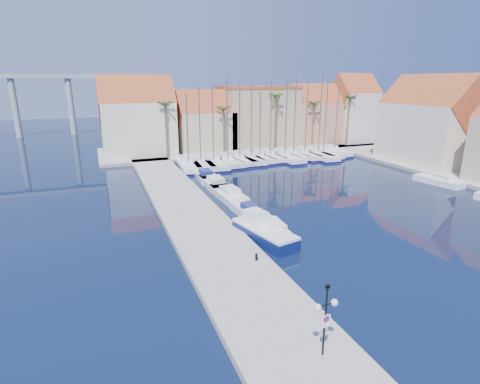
# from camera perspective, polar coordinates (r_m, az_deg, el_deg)

# --- Properties ---
(ground) EXTENTS (260.00, 260.00, 0.00)m
(ground) POSITION_cam_1_polar(r_m,az_deg,el_deg) (29.48, 17.01, -10.16)
(ground) COLOR black
(ground) RESTS_ON ground
(quay_west) EXTENTS (6.00, 77.00, 0.50)m
(quay_west) POSITION_cam_1_polar(r_m,az_deg,el_deg) (37.04, -7.39, -3.55)
(quay_west) COLOR gray
(quay_west) RESTS_ON ground
(shore_north) EXTENTS (54.00, 16.00, 0.50)m
(shore_north) POSITION_cam_1_polar(r_m,az_deg,el_deg) (74.60, 0.46, 6.78)
(shore_north) COLOR gray
(shore_north) RESTS_ON ground
(shore_east) EXTENTS (12.00, 60.00, 0.50)m
(shore_east) POSITION_cam_1_polar(r_m,az_deg,el_deg) (61.71, 32.32, 2.13)
(shore_east) COLOR gray
(shore_east) RESTS_ON ground
(lamp_post) EXTENTS (1.26, 0.40, 3.71)m
(lamp_post) POSITION_cam_1_polar(r_m,az_deg,el_deg) (18.18, 12.96, -17.11)
(lamp_post) COLOR black
(lamp_post) RESTS_ON quay_west
(bollard) EXTENTS (0.20, 0.20, 0.51)m
(bollard) POSITION_cam_1_polar(r_m,az_deg,el_deg) (27.29, 2.52, -9.88)
(bollard) COLOR black
(bollard) RESTS_ON quay_west
(fishing_boat) EXTENTS (3.56, 6.89, 2.30)m
(fishing_boat) POSITION_cam_1_polar(r_m,az_deg,el_deg) (31.65, 3.51, -6.02)
(fishing_boat) COLOR #0D1950
(fishing_boat) RESTS_ON ground
(motorboat_west_0) EXTENTS (2.69, 7.31, 1.40)m
(motorboat_west_0) POSITION_cam_1_polar(r_m,az_deg,el_deg) (32.95, 4.55, -5.58)
(motorboat_west_0) COLOR white
(motorboat_west_0) RESTS_ON ground
(motorboat_west_1) EXTENTS (1.90, 5.23, 1.40)m
(motorboat_west_1) POSITION_cam_1_polar(r_m,az_deg,el_deg) (37.14, 1.12, -2.93)
(motorboat_west_1) COLOR white
(motorboat_west_1) RESTS_ON ground
(motorboat_west_2) EXTENTS (2.68, 7.49, 1.40)m
(motorboat_west_2) POSITION_cam_1_polar(r_m,az_deg,el_deg) (42.89, -1.83, -0.25)
(motorboat_west_2) COLOR white
(motorboat_west_2) RESTS_ON ground
(motorboat_west_3) EXTENTS (2.37, 7.36, 1.40)m
(motorboat_west_3) POSITION_cam_1_polar(r_m,az_deg,el_deg) (47.61, -3.95, 1.43)
(motorboat_west_3) COLOR white
(motorboat_west_3) RESTS_ON ground
(motorboat_west_4) EXTENTS (2.56, 6.66, 1.40)m
(motorboat_west_4) POSITION_cam_1_polar(r_m,az_deg,el_deg) (51.56, -5.42, 2.57)
(motorboat_west_4) COLOR white
(motorboat_west_4) RESTS_ON ground
(motorboat_east_1) EXTENTS (2.99, 6.38, 1.40)m
(motorboat_east_1) POSITION_cam_1_polar(r_m,az_deg,el_deg) (54.96, 28.07, 1.54)
(motorboat_east_1) COLOR white
(motorboat_east_1) RESTS_ON ground
(sailboat_0) EXTENTS (3.78, 11.35, 11.11)m
(sailboat_0) POSITION_cam_1_polar(r_m,az_deg,el_deg) (58.58, -7.92, 4.22)
(sailboat_0) COLOR white
(sailboat_0) RESTS_ON ground
(sailboat_1) EXTENTS (3.86, 11.59, 12.08)m
(sailboat_1) POSITION_cam_1_polar(r_m,az_deg,el_deg) (59.79, -6.10, 4.55)
(sailboat_1) COLOR white
(sailboat_1) RESTS_ON ground
(sailboat_2) EXTENTS (3.76, 11.39, 12.41)m
(sailboat_2) POSITION_cam_1_polar(r_m,az_deg,el_deg) (59.75, -4.18, 4.59)
(sailboat_2) COLOR white
(sailboat_2) RESTS_ON ground
(sailboat_3) EXTENTS (3.37, 10.19, 13.60)m
(sailboat_3) POSITION_cam_1_polar(r_m,az_deg,el_deg) (60.72, -2.10, 4.85)
(sailboat_3) COLOR white
(sailboat_3) RESTS_ON ground
(sailboat_4) EXTENTS (3.53, 10.30, 12.69)m
(sailboat_4) POSITION_cam_1_polar(r_m,az_deg,el_deg) (61.94, -0.28, 5.08)
(sailboat_4) COLOR white
(sailboat_4) RESTS_ON ground
(sailboat_5) EXTENTS (3.41, 10.05, 12.86)m
(sailboat_5) POSITION_cam_1_polar(r_m,az_deg,el_deg) (62.57, 1.54, 5.19)
(sailboat_5) COLOR white
(sailboat_5) RESTS_ON ground
(sailboat_6) EXTENTS (2.82, 9.45, 11.29)m
(sailboat_6) POSITION_cam_1_polar(r_m,az_deg,el_deg) (63.46, 2.79, 5.33)
(sailboat_6) COLOR white
(sailboat_6) RESTS_ON ground
(sailboat_7) EXTENTS (2.68, 9.31, 13.26)m
(sailboat_7) POSITION_cam_1_polar(r_m,az_deg,el_deg) (64.43, 4.38, 5.50)
(sailboat_7) COLOR white
(sailboat_7) RESTS_ON ground
(sailboat_8) EXTENTS (3.03, 11.02, 13.41)m
(sailboat_8) POSITION_cam_1_polar(r_m,az_deg,el_deg) (64.59, 6.56, 5.44)
(sailboat_8) COLOR white
(sailboat_8) RESTS_ON ground
(sailboat_9) EXTENTS (2.86, 8.94, 13.61)m
(sailboat_9) POSITION_cam_1_polar(r_m,az_deg,el_deg) (66.11, 7.89, 5.69)
(sailboat_9) COLOR white
(sailboat_9) RESTS_ON ground
(sailboat_10) EXTENTS (2.51, 9.43, 12.87)m
(sailboat_10) POSITION_cam_1_polar(r_m,az_deg,el_deg) (66.98, 9.60, 5.73)
(sailboat_10) COLOR white
(sailboat_10) RESTS_ON ground
(sailboat_11) EXTENTS (3.40, 11.20, 14.23)m
(sailboat_11) POSITION_cam_1_polar(r_m,az_deg,el_deg) (67.32, 11.53, 5.68)
(sailboat_11) COLOR white
(sailboat_11) RESTS_ON ground
(sailboat_12) EXTENTS (3.26, 10.65, 13.21)m
(sailboat_12) POSITION_cam_1_polar(r_m,az_deg,el_deg) (69.22, 12.34, 5.92)
(sailboat_12) COLOR white
(sailboat_12) RESTS_ON ground
(sailboat_13) EXTENTS (2.66, 8.98, 13.31)m
(sailboat_13) POSITION_cam_1_polar(r_m,az_deg,el_deg) (70.93, 13.93, 6.09)
(sailboat_13) COLOR white
(sailboat_13) RESTS_ON ground
(building_0) EXTENTS (12.30, 9.00, 13.50)m
(building_0) POSITION_cam_1_polar(r_m,az_deg,el_deg) (68.06, -15.35, 10.60)
(building_0) COLOR beige
(building_0) RESTS_ON shore_north
(building_1) EXTENTS (10.30, 8.00, 11.00)m
(building_1) POSITION_cam_1_polar(r_m,az_deg,el_deg) (70.43, -5.39, 10.28)
(building_1) COLOR #C9B68E
(building_1) RESTS_ON shore_north
(building_2) EXTENTS (14.20, 10.20, 11.50)m
(building_2) POSITION_cam_1_polar(r_m,az_deg,el_deg) (74.96, 2.65, 11.44)
(building_2) COLOR tan
(building_2) RESTS_ON shore_north
(building_3) EXTENTS (10.30, 8.00, 12.00)m
(building_3) POSITION_cam_1_polar(r_m,az_deg,el_deg) (79.70, 11.03, 11.18)
(building_3) COLOR tan
(building_3) RESTS_ON shore_north
(building_4) EXTENTS (8.30, 8.00, 14.00)m
(building_4) POSITION_cam_1_polar(r_m,az_deg,el_deg) (83.90, 16.79, 11.81)
(building_4) COLOR silver
(building_4) RESTS_ON shore_north
(building_6) EXTENTS (9.00, 14.30, 13.50)m
(building_6) POSITION_cam_1_polar(r_m,az_deg,el_deg) (66.39, 27.00, 9.27)
(building_6) COLOR beige
(building_6) RESTS_ON shore_east
(palm_0) EXTENTS (2.60, 2.60, 10.15)m
(palm_0) POSITION_cam_1_polar(r_m,az_deg,el_deg) (63.47, -11.35, 12.78)
(palm_0) COLOR brown
(palm_0) RESTS_ON shore_north
(palm_1) EXTENTS (2.60, 2.60, 9.15)m
(palm_1) POSITION_cam_1_polar(r_m,az_deg,el_deg) (66.00, -2.53, 12.39)
(palm_1) COLOR brown
(palm_1) RESTS_ON shore_north
(palm_2) EXTENTS (2.60, 2.60, 11.15)m
(palm_2) POSITION_cam_1_polar(r_m,az_deg,el_deg) (69.71, 5.50, 14.10)
(palm_2) COLOR brown
(palm_2) RESTS_ON shore_north
(palm_3) EXTENTS (2.60, 2.60, 9.65)m
(palm_3) POSITION_cam_1_polar(r_m,az_deg,el_deg) (73.68, 11.20, 12.90)
(palm_3) COLOR brown
(palm_3) RESTS_ON shore_north
(palm_4) EXTENTS (2.60, 2.60, 10.65)m
(palm_4) POSITION_cam_1_polar(r_m,az_deg,el_deg) (78.16, 16.37, 13.44)
(palm_4) COLOR brown
(palm_4) RESTS_ON shore_north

